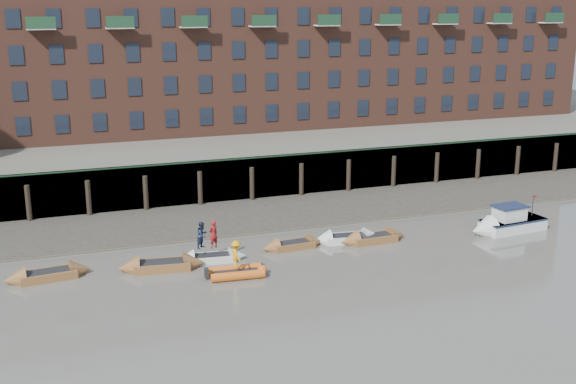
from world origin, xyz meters
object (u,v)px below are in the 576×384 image
rowboat_2 (162,265)px  person_rib_crew (236,254)px  rowboat_1 (48,275)px  rowboat_5 (347,238)px  person_rower_a (213,234)px  rowboat_4 (293,245)px  rowboat_3 (212,258)px  person_rower_b (202,235)px  motor_launch (502,224)px  rowboat_6 (373,238)px  rib_tender (239,272)px

rowboat_2 → person_rib_crew: person_rib_crew is taller
rowboat_1 → person_rib_crew: size_ratio=3.02×
rowboat_5 → person_rower_a: (-8.78, -0.51, 1.41)m
rowboat_4 → person_rib_crew: 5.81m
rowboat_1 → rowboat_3: size_ratio=1.13×
person_rower_b → motor_launch: bearing=-45.9°
motor_launch → rowboat_5: bearing=-15.0°
rowboat_4 → motor_launch: 14.10m
rowboat_1 → person_rib_crew: bearing=-24.0°
motor_launch → rowboat_6: bearing=-12.9°
rowboat_4 → person_rower_b: person_rower_b is taller
rowboat_3 → motor_launch: bearing=3.2°
rib_tender → rowboat_4: bearing=42.3°
rowboat_2 → rowboat_5: size_ratio=1.10×
rowboat_3 → rowboat_4: size_ratio=1.02×
rowboat_2 → rowboat_6: (13.46, 0.37, -0.02)m
person_rib_crew → rowboat_3: bearing=9.9°
rowboat_1 → rowboat_6: 19.59m
motor_launch → person_rower_b: bearing=-9.5°
rowboat_4 → motor_launch: motor_launch is taller
rowboat_1 → rowboat_6: bearing=-7.0°
rowboat_3 → rowboat_6: size_ratio=0.93×
rowboat_3 → person_rib_crew: bearing=-69.2°
person_rower_a → person_rower_b: size_ratio=1.05×
rowboat_5 → person_rower_a: person_rower_a is taller
rowboat_3 → person_rower_a: 1.44m
person_rib_crew → motor_launch: bearing=-89.2°
person_rib_crew → rowboat_5: bearing=-71.9°
rowboat_5 → rowboat_2: bearing=-168.5°
person_rower_a → rowboat_5: bearing=158.3°
motor_launch → person_rower_a: 19.18m
rowboat_6 → person_rower_a: bearing=178.1°
rowboat_5 → person_rower_b: size_ratio=2.86×
rowboat_2 → rowboat_3: rowboat_2 is taller
rowboat_3 → rib_tender: rowboat_3 is taller
person_rib_crew → person_rower_a: bearing=6.5°
rowboat_5 → person_rower_a: bearing=-169.7°
rowboat_1 → motor_launch: bearing=-9.1°
person_rower_a → rib_tender: bearing=78.3°
rowboat_4 → person_rower_b: bearing=179.8°
rowboat_6 → person_rower_b: bearing=177.3°
person_rower_a → motor_launch: bearing=151.3°
person_rower_b → rowboat_3: bearing=-70.3°
person_rower_a → rowboat_3: bearing=4.3°
motor_launch → rowboat_4: bearing=-12.6°
rowboat_4 → person_rower_b: 5.92m
rowboat_4 → rowboat_5: size_ratio=0.90×
rowboat_3 → person_rower_b: bearing=158.1°
rowboat_2 → rowboat_5: (11.93, 0.94, -0.02)m
rowboat_3 → person_rower_b: 1.48m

